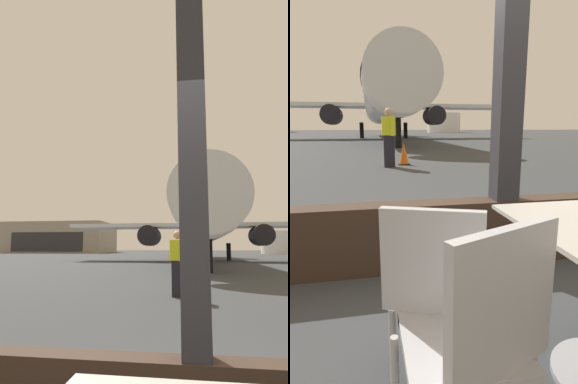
% 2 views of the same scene
% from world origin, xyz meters
% --- Properties ---
extents(ground_plane, '(220.00, 220.00, 0.00)m').
position_xyz_m(ground_plane, '(0.00, 40.00, 0.00)').
color(ground_plane, '#383A3D').
extents(window_frame, '(9.03, 0.24, 3.95)m').
position_xyz_m(window_frame, '(0.00, 0.00, 1.44)').
color(window_frame, '#38281E').
rests_on(window_frame, ground).
extents(cafe_chair_window_left, '(0.50, 0.50, 0.92)m').
position_xyz_m(cafe_chair_window_left, '(-0.82, -1.65, 0.54)').
color(cafe_chair_window_left, '#B2B2B7').
rests_on(cafe_chair_window_left, ground).
extents(cafe_chair_window_right, '(0.49, 0.49, 0.89)m').
position_xyz_m(cafe_chair_window_right, '(-0.88, -1.29, 0.53)').
color(cafe_chair_window_right, '#B2B2B7').
rests_on(cafe_chair_window_right, ground).
extents(airplane, '(26.03, 36.20, 10.65)m').
position_xyz_m(airplane, '(0.55, 30.18, 3.68)').
color(airplane, silver).
rests_on(airplane, ground).
extents(ground_crew_worker, '(0.40, 0.53, 1.74)m').
position_xyz_m(ground_crew_worker, '(-0.54, 6.98, 0.90)').
color(ground_crew_worker, black).
rests_on(ground_crew_worker, ground).
extents(traffic_cone, '(0.36, 0.36, 0.70)m').
position_xyz_m(traffic_cone, '(-0.04, 7.50, 0.33)').
color(traffic_cone, orange).
rests_on(traffic_cone, ground).
extents(fuel_storage_tank, '(7.81, 7.81, 4.48)m').
position_xyz_m(fuel_storage_tank, '(16.40, 70.48, 2.24)').
color(fuel_storage_tank, white).
rests_on(fuel_storage_tank, ground).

